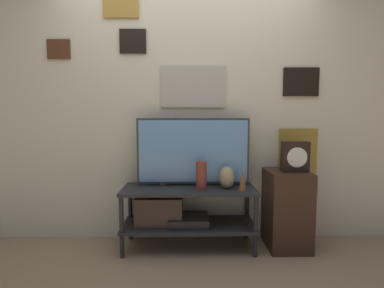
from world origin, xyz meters
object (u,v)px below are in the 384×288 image
(vase_tall_ceramic, at_px, (201,175))
(vase_urn_stoneware, at_px, (227,177))
(mantel_clock, at_px, (295,157))
(television, at_px, (193,151))
(vase_slim_bronze, at_px, (243,181))

(vase_tall_ceramic, distance_m, vase_urn_stoneware, 0.24)
(vase_tall_ceramic, xyz_separation_m, mantel_clock, (0.85, 0.03, 0.16))
(television, relative_size, vase_tall_ceramic, 4.20)
(mantel_clock, bearing_deg, vase_tall_ceramic, -178.19)
(vase_urn_stoneware, xyz_separation_m, mantel_clock, (0.62, 0.00, 0.19))
(television, bearing_deg, mantel_clock, -7.39)
(television, bearing_deg, vase_urn_stoneware, -21.98)
(vase_tall_ceramic, bearing_deg, vase_urn_stoneware, 5.74)
(vase_slim_bronze, distance_m, mantel_clock, 0.54)
(television, relative_size, vase_slim_bronze, 5.78)
(vase_slim_bronze, bearing_deg, mantel_clock, 10.73)
(vase_slim_bronze, bearing_deg, vase_tall_ceramic, 169.64)
(mantel_clock, bearing_deg, television, 172.61)
(television, height_order, vase_slim_bronze, television)
(television, relative_size, vase_urn_stoneware, 5.21)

